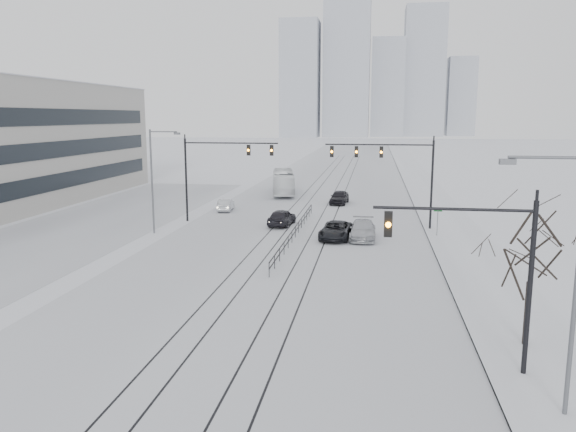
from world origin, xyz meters
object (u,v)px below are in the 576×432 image
Objects in this scene: traffic_mast_near at (487,263)px; box_truck at (283,182)px; sedan_nb_right at (363,230)px; sedan_nb_far at (339,197)px; sedan_sb_outer at (226,205)px; bare_tree at (532,249)px; sedan_sb_inner at (282,217)px; sedan_nb_front at (336,230)px.

box_truck is at bearing 107.72° from traffic_mast_near.
sedan_nb_far reaches higher than sedan_nb_right.
sedan_nb_far is (11.83, 6.79, 0.13)m from sedan_sb_outer.
bare_tree reaches higher than sedan_sb_outer.
box_truck is (-3.29, 21.23, 0.78)m from sedan_sb_inner.
sedan_sb_inner is 14.73m from sedan_nb_far.
traffic_mast_near is 1.54× the size of sedan_nb_far.
sedan_nb_right reaches higher than sedan_sb_outer.
traffic_mast_near is 1.79× the size of sedan_sb_outer.
bare_tree is at bearing 51.24° from traffic_mast_near.
traffic_mast_near reaches higher than sedan_nb_right.
sedan_nb_front is (-7.40, 24.06, -3.85)m from traffic_mast_near.
sedan_nb_far is at bearing 97.21° from sedan_nb_front.
box_truck is at bearing -74.08° from sedan_sb_inner.
sedan_sb_inner is 1.16× the size of sedan_sb_outer.
sedan_sb_outer is 19.18m from sedan_nb_right.
sedan_nb_front is 19.10m from sedan_nb_far.
bare_tree is 1.34× the size of sedan_sb_inner.
traffic_mast_near is 1.54× the size of sedan_sb_inner.
sedan_sb_inner is at bearing -101.74° from sedan_nb_far.
sedan_sb_outer is 0.74× the size of sedan_nb_right.
sedan_nb_right is at bearing 109.61° from bare_tree.
box_truck is (-16.08, 50.33, -3.01)m from traffic_mast_near.
bare_tree is at bearing -69.06° from sedan_nb_far.
sedan_nb_far reaches higher than sedan_sb_outer.
sedan_nb_front is at bearing 114.98° from bare_tree.
box_truck reaches higher than sedan_nb_right.
sedan_sb_outer is 14.59m from box_truck.
sedan_nb_right is at bearing -74.60° from sedan_nb_far.
sedan_sb_inner reaches higher than sedan_sb_outer.
sedan_sb_inner is at bearing 141.42° from sedan_nb_front.
sedan_sb_outer is (-22.54, 33.34, -3.85)m from bare_tree.
sedan_nb_right is 1.15× the size of sedan_nb_far.
sedan_sb_outer is at bearing -144.16° from sedan_nb_far.
sedan_sb_inner is (-15.20, 26.10, -3.72)m from bare_tree.
sedan_nb_front is 0.46× the size of box_truck.
traffic_mast_near is 0.63× the size of box_truck.
traffic_mast_near reaches higher than bare_tree.
sedan_nb_front is (-9.81, 21.06, -3.78)m from bare_tree.
sedan_sb_outer is at bearing 140.66° from sedan_nb_right.
sedan_nb_front is 27.68m from box_truck.
sedan_sb_inner is (-12.79, 29.10, -3.79)m from traffic_mast_near.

